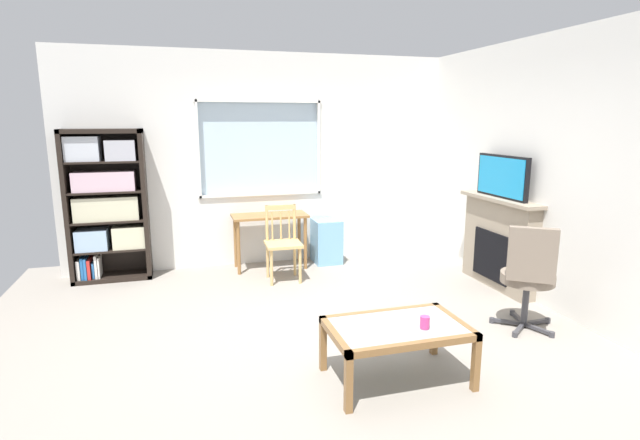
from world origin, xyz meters
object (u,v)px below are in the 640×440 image
fireplace (499,242)px  bookshelf (107,202)px  desk_under_window (270,224)px  wooden_chair (283,242)px  sippy_cup (425,322)px  coffee_table (397,333)px  tv (502,177)px  office_chair (529,273)px  plastic_drawer_unit (326,241)px

fireplace → bookshelf: bearing=160.3°
desk_under_window → wooden_chair: size_ratio=1.07×
bookshelf → sippy_cup: size_ratio=20.05×
desk_under_window → coffee_table: size_ratio=0.95×
bookshelf → wooden_chair: bookshelf is taller
fireplace → wooden_chair: bearing=158.2°
desk_under_window → fireplace: 2.80m
tv → office_chair: (-0.49, -1.13, -0.73)m
desk_under_window → wooden_chair: wooden_chair is taller
bookshelf → office_chair: bookshelf is taller
coffee_table → sippy_cup: 0.22m
bookshelf → coffee_table: bookshelf is taller
fireplace → coffee_table: bearing=-141.4°
plastic_drawer_unit → office_chair: office_chair is taller
plastic_drawer_unit → sippy_cup: plastic_drawer_unit is taller
plastic_drawer_unit → bookshelf: bearing=178.8°
fireplace → office_chair: 1.24m
bookshelf → coffee_table: bearing=-53.8°
desk_under_window → fireplace: size_ratio=0.78×
bookshelf → wooden_chair: size_ratio=2.01×
tv → bookshelf: bearing=160.2°
wooden_chair → fireplace: 2.51m
bookshelf → plastic_drawer_unit: 2.80m
desk_under_window → plastic_drawer_unit: bearing=3.7°
tv → office_chair: size_ratio=0.85×
office_chair → coffee_table: (-1.51, -0.47, -0.18)m
bookshelf → desk_under_window: 1.97m
desk_under_window → plastic_drawer_unit: 0.84m
bookshelf → tv: 4.60m
plastic_drawer_unit → fireplace: size_ratio=0.48×
fireplace → sippy_cup: 2.52m
desk_under_window → fireplace: bearing=-31.2°
wooden_chair → office_chair: bearing=-48.5°
coffee_table → office_chair: bearing=17.3°
plastic_drawer_unit → sippy_cup: (-0.24, -3.21, 0.19)m
wooden_chair → tv: bearing=-22.0°
bookshelf → wooden_chair: bearing=-17.2°
office_chair → coffee_table: size_ratio=0.99×
desk_under_window → fireplace: fireplace is taller
desk_under_window → sippy_cup: desk_under_window is taller
plastic_drawer_unit → fireplace: 2.21m
wooden_chair → tv: tv is taller
wooden_chair → coffee_table: 2.56m
tv → sippy_cup: tv is taller
coffee_table → bookshelf: bearing=126.2°
desk_under_window → tv: (2.37, -1.45, 0.70)m
coffee_table → sippy_cup: bearing=-32.7°
fireplace → coffee_table: size_ratio=1.22×
bookshelf → sippy_cup: bookshelf is taller
wooden_chair → bookshelf: bearing=162.8°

